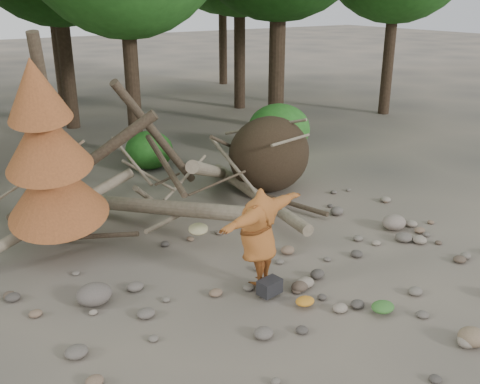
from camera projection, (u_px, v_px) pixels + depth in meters
ground at (295, 289)px, 9.45m from camera, size 120.00×120.00×0.00m
deadfall_pile at (252, 160)px, 13.47m from camera, size 8.55×5.24×3.30m
dead_conifer at (49, 157)px, 9.72m from camera, size 2.06×2.16×4.35m
bush_mid at (149, 150)px, 15.75m from camera, size 1.40×1.40×1.12m
bush_right at (279, 129)px, 17.22m from camera, size 2.00×2.00×1.60m
frisbee_thrower at (259, 237)px, 9.18m from camera, size 2.69×1.24×1.79m
backpack at (270, 290)px, 9.17m from camera, size 0.43×0.32×0.26m
cloth_green at (382, 310)px, 8.69m from camera, size 0.40×0.34×0.15m
cloth_orange at (305, 304)px, 8.88m from camera, size 0.34×0.28×0.12m
boulder_front_right at (472, 337)px, 7.91m from camera, size 0.43×0.39×0.26m
boulder_mid_right at (394, 222)px, 11.78m from camera, size 0.54×0.49×0.33m
boulder_mid_left at (94, 294)px, 8.94m from camera, size 0.60×0.54×0.36m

